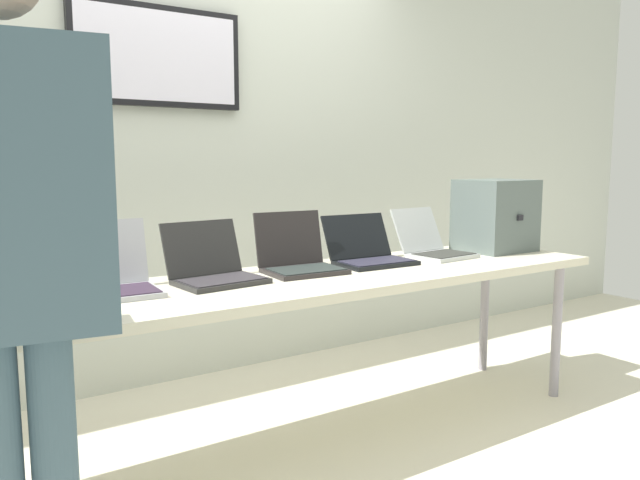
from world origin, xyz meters
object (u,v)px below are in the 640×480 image
(laptop_station_3, at_px, (298,258))
(person, at_px, (13,240))
(workbench, at_px, (313,287))
(equipment_box, at_px, (495,215))
(laptop_station_1, at_px, (111,277))
(laptop_station_2, at_px, (214,268))
(laptop_station_4, at_px, (369,252))
(laptop_station_5, at_px, (433,245))

(laptop_station_3, relative_size, person, 0.20)
(workbench, bearing_deg, equipment_box, 3.58)
(laptop_station_1, relative_size, laptop_station_2, 0.90)
(laptop_station_1, height_order, laptop_station_4, laptop_station_1)
(laptop_station_1, distance_m, laptop_station_4, 1.23)
(equipment_box, relative_size, laptop_station_1, 1.16)
(equipment_box, xyz_separation_m, laptop_station_1, (-2.08, 0.04, -0.14))
(laptop_station_4, xyz_separation_m, laptop_station_5, (0.42, -0.00, 0.00))
(equipment_box, bearing_deg, laptop_station_1, 178.81)
(laptop_station_3, distance_m, laptop_station_5, 0.82)
(workbench, height_order, laptop_station_4, laptop_station_4)
(workbench, xyz_separation_m, equipment_box, (1.25, 0.08, 0.25))
(workbench, distance_m, laptop_station_1, 0.84)
(laptop_station_4, height_order, laptop_station_5, laptop_station_5)
(laptop_station_3, relative_size, laptop_station_4, 0.94)
(equipment_box, bearing_deg, laptop_station_5, 174.60)
(equipment_box, distance_m, laptop_station_4, 0.86)
(equipment_box, height_order, laptop_station_1, equipment_box)
(laptop_station_4, height_order, person, person)
(laptop_station_1, xyz_separation_m, laptop_station_5, (1.65, -0.00, -0.01))
(workbench, relative_size, laptop_station_5, 7.76)
(laptop_station_1, distance_m, person, 0.88)
(workbench, distance_m, laptop_station_3, 0.17)
(laptop_station_5, height_order, person, person)
(equipment_box, relative_size, laptop_station_4, 1.05)
(laptop_station_2, height_order, laptop_station_4, laptop_station_2)
(equipment_box, distance_m, person, 2.58)
(laptop_station_3, height_order, laptop_station_4, laptop_station_3)
(equipment_box, xyz_separation_m, laptop_station_2, (-1.67, 0.03, -0.14))
(equipment_box, xyz_separation_m, laptop_station_3, (-1.25, 0.04, -0.14))
(workbench, bearing_deg, laptop_station_5, 8.23)
(laptop_station_2, bearing_deg, equipment_box, -1.06)
(person, bearing_deg, laptop_station_1, 61.41)
(laptop_station_2, height_order, person, person)
(laptop_station_3, bearing_deg, person, -148.90)
(laptop_station_5, bearing_deg, person, -160.18)
(equipment_box, distance_m, laptop_station_3, 1.26)
(laptop_station_1, bearing_deg, equipment_box, -1.19)
(laptop_station_1, height_order, laptop_station_2, laptop_station_1)
(laptop_station_2, distance_m, laptop_station_5, 1.24)
(laptop_station_1, xyz_separation_m, laptop_station_4, (1.23, 0.00, -0.01))
(laptop_station_5, bearing_deg, laptop_station_3, 179.69)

